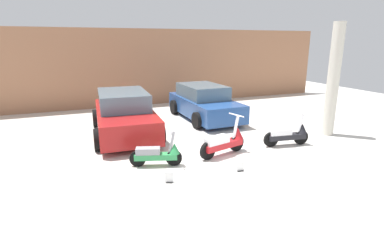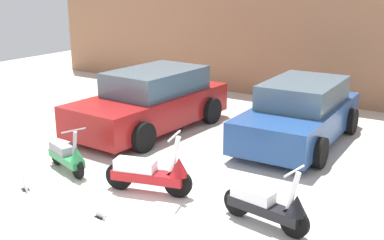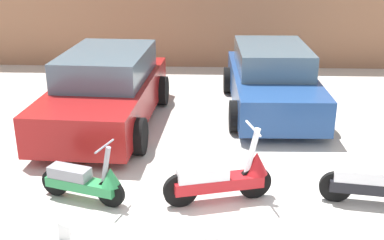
# 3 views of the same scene
# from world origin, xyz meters

# --- Properties ---
(ground_plane) EXTENTS (28.00, 28.00, 0.00)m
(ground_plane) POSITION_xyz_m (0.00, 0.00, 0.00)
(ground_plane) COLOR silver
(wall_back) EXTENTS (19.60, 0.12, 3.73)m
(wall_back) POSITION_xyz_m (0.00, 8.92, 1.86)
(wall_back) COLOR #9E6B4C
(wall_back) RESTS_ON ground_plane
(scooter_front_left) EXTENTS (1.30, 0.65, 0.94)m
(scooter_front_left) POSITION_xyz_m (-1.86, 1.09, 0.33)
(scooter_front_left) COLOR black
(scooter_front_left) RESTS_ON ground_plane
(scooter_front_right) EXTENTS (1.56, 0.72, 1.11)m
(scooter_front_right) POSITION_xyz_m (0.09, 1.18, 0.39)
(scooter_front_right) COLOR black
(scooter_front_right) RESTS_ON ground_plane
(scooter_front_center) EXTENTS (1.47, 0.56, 1.03)m
(scooter_front_center) POSITION_xyz_m (2.28, 1.16, 0.36)
(scooter_front_center) COLOR black
(scooter_front_center) RESTS_ON ground_plane
(car_rear_left) EXTENTS (2.27, 4.40, 1.46)m
(car_rear_left) POSITION_xyz_m (-2.20, 4.21, 0.70)
(car_rear_left) COLOR maroon
(car_rear_left) RESTS_ON ground_plane
(car_rear_center) EXTENTS (2.05, 4.11, 1.38)m
(car_rear_center) POSITION_xyz_m (1.23, 5.23, 0.66)
(car_rear_center) COLOR navy
(car_rear_center) RESTS_ON ground_plane
(placard_near_left_scooter) EXTENTS (0.20, 0.18, 0.26)m
(placard_near_left_scooter) POSITION_xyz_m (-1.88, 0.09, 0.11)
(placard_near_left_scooter) COLOR black
(placard_near_left_scooter) RESTS_ON ground_plane
(placard_near_right_scooter) EXTENTS (0.20, 0.14, 0.26)m
(placard_near_right_scooter) POSITION_xyz_m (-0.07, 0.04, 0.11)
(placard_near_right_scooter) COLOR black
(placard_near_right_scooter) RESTS_ON ground_plane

